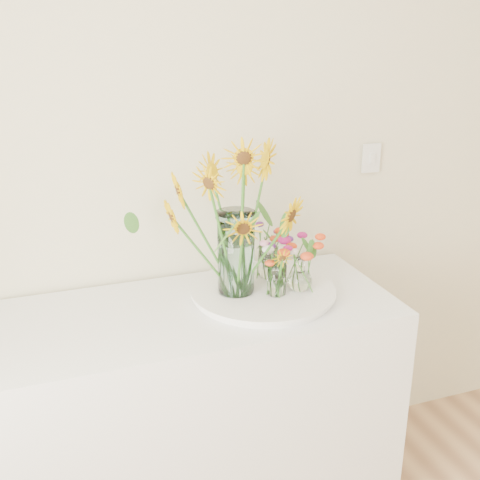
% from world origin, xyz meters
% --- Properties ---
extents(counter, '(1.40, 0.60, 0.90)m').
position_xyz_m(counter, '(-0.53, 1.93, 0.45)').
color(counter, white).
rests_on(counter, ground_plane).
extents(tray, '(0.50, 0.50, 0.02)m').
position_xyz_m(tray, '(-0.27, 1.94, 0.91)').
color(tray, white).
rests_on(tray, counter).
extents(mason_jar, '(0.13, 0.13, 0.30)m').
position_xyz_m(mason_jar, '(-0.37, 1.95, 1.08)').
color(mason_jar, silver).
rests_on(mason_jar, tray).
extents(sunflower_bouquet, '(0.79, 0.79, 0.58)m').
position_xyz_m(sunflower_bouquet, '(-0.37, 1.95, 1.21)').
color(sunflower_bouquet, '#DAA904').
rests_on(sunflower_bouquet, tray).
extents(small_vase_a, '(0.08, 0.08, 0.12)m').
position_xyz_m(small_vase_a, '(-0.24, 1.88, 0.98)').
color(small_vase_a, white).
rests_on(small_vase_a, tray).
extents(wildflower_posy_a, '(0.17, 0.17, 0.21)m').
position_xyz_m(wildflower_posy_a, '(-0.24, 1.88, 1.03)').
color(wildflower_posy_a, red).
rests_on(wildflower_posy_a, tray).
extents(small_vase_b, '(0.09, 0.09, 0.13)m').
position_xyz_m(small_vase_b, '(-0.15, 1.89, 0.99)').
color(small_vase_b, white).
rests_on(small_vase_b, tray).
extents(wildflower_posy_b, '(0.21, 0.21, 0.22)m').
position_xyz_m(wildflower_posy_b, '(-0.15, 1.89, 1.03)').
color(wildflower_posy_b, red).
rests_on(wildflower_posy_b, tray).
extents(small_vase_c, '(0.07, 0.07, 0.12)m').
position_xyz_m(small_vase_c, '(-0.21, 2.04, 0.98)').
color(small_vase_c, white).
rests_on(small_vase_c, tray).
extents(wildflower_posy_c, '(0.20, 0.20, 0.21)m').
position_xyz_m(wildflower_posy_c, '(-0.21, 2.04, 1.03)').
color(wildflower_posy_c, red).
rests_on(wildflower_posy_c, tray).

